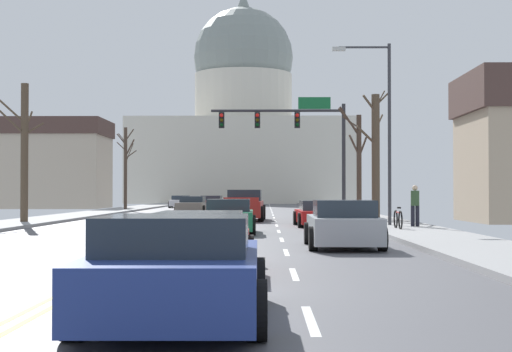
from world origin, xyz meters
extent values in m
cube|color=#505055|center=(0.00, 0.00, -0.03)|extent=(14.00, 180.00, 0.06)
cube|color=yellow|center=(-0.12, 0.00, 0.00)|extent=(0.10, 176.40, 0.00)
cube|color=yellow|center=(0.12, 0.00, 0.00)|extent=(0.10, 176.40, 0.00)
cube|color=silver|center=(3.50, -24.10, 0.00)|extent=(0.12, 2.20, 0.00)
cube|color=silver|center=(3.50, -18.90, 0.00)|extent=(0.12, 2.20, 0.00)
cube|color=silver|center=(3.50, -13.70, 0.00)|extent=(0.12, 2.20, 0.00)
cube|color=silver|center=(3.50, -8.50, 0.00)|extent=(0.12, 2.20, 0.00)
cube|color=silver|center=(3.50, -3.30, 0.00)|extent=(0.12, 2.20, 0.00)
cube|color=silver|center=(3.50, 1.90, 0.00)|extent=(0.12, 2.20, 0.00)
cube|color=silver|center=(3.50, 7.10, 0.00)|extent=(0.12, 2.20, 0.00)
cube|color=silver|center=(3.50, 12.30, 0.00)|extent=(0.12, 2.20, 0.00)
cube|color=silver|center=(3.50, 17.50, 0.00)|extent=(0.12, 2.20, 0.00)
cube|color=silver|center=(3.50, 22.70, 0.00)|extent=(0.12, 2.20, 0.00)
cube|color=silver|center=(3.50, 27.90, 0.00)|extent=(0.12, 2.20, 0.00)
cube|color=silver|center=(3.50, 33.10, 0.00)|extent=(0.12, 2.20, 0.00)
cube|color=silver|center=(3.50, 38.30, 0.00)|extent=(0.12, 2.20, 0.00)
cube|color=silver|center=(3.50, 43.50, 0.00)|extent=(0.12, 2.20, 0.00)
cube|color=silver|center=(3.50, 48.70, 0.00)|extent=(0.12, 2.20, 0.00)
cube|color=silver|center=(3.50, 53.90, 0.00)|extent=(0.12, 2.20, 0.00)
cube|color=silver|center=(3.50, 59.10, 0.00)|extent=(0.12, 2.20, 0.00)
cube|color=silver|center=(3.50, 64.30, 0.00)|extent=(0.12, 2.20, 0.00)
cube|color=silver|center=(-3.50, -13.70, 0.00)|extent=(0.12, 2.20, 0.00)
cube|color=silver|center=(-3.50, -8.50, 0.00)|extent=(0.12, 2.20, 0.00)
cube|color=silver|center=(-3.50, -3.30, 0.00)|extent=(0.12, 2.20, 0.00)
cube|color=silver|center=(-3.50, 1.90, 0.00)|extent=(0.12, 2.20, 0.00)
cube|color=silver|center=(-3.50, 7.10, 0.00)|extent=(0.12, 2.20, 0.00)
cube|color=silver|center=(-3.50, 12.30, 0.00)|extent=(0.12, 2.20, 0.00)
cube|color=silver|center=(-3.50, 17.50, 0.00)|extent=(0.12, 2.20, 0.00)
cube|color=silver|center=(-3.50, 22.70, 0.00)|extent=(0.12, 2.20, 0.00)
cube|color=silver|center=(-3.50, 27.90, 0.00)|extent=(0.12, 2.20, 0.00)
cube|color=silver|center=(-3.50, 33.10, 0.00)|extent=(0.12, 2.20, 0.00)
cube|color=silver|center=(-3.50, 38.30, 0.00)|extent=(0.12, 2.20, 0.00)
cube|color=silver|center=(-3.50, 43.50, 0.00)|extent=(0.12, 2.20, 0.00)
cube|color=silver|center=(-3.50, 48.70, 0.00)|extent=(0.12, 2.20, 0.00)
cube|color=silver|center=(-3.50, 53.90, 0.00)|extent=(0.12, 2.20, 0.00)
cube|color=silver|center=(-3.50, 59.10, 0.00)|extent=(0.12, 2.20, 0.00)
cube|color=silver|center=(-3.50, 64.30, 0.00)|extent=(0.12, 2.20, 0.00)
cube|color=gray|center=(8.50, 0.00, 0.07)|extent=(3.00, 180.00, 0.14)
cylinder|color=#28282D|center=(7.60, 12.39, 3.42)|extent=(0.22, 0.22, 6.55)
cylinder|color=#28282D|center=(3.70, 12.39, 6.29)|extent=(7.80, 0.16, 0.16)
cube|color=black|center=(4.87, 12.39, 5.73)|extent=(0.32, 0.28, 0.92)
sphere|color=red|center=(4.87, 12.23, 6.01)|extent=(0.22, 0.22, 0.22)
sphere|color=#332B05|center=(4.87, 12.23, 5.73)|extent=(0.22, 0.22, 0.22)
sphere|color=black|center=(4.87, 12.23, 5.45)|extent=(0.22, 0.22, 0.22)
cube|color=black|center=(2.53, 12.39, 5.73)|extent=(0.32, 0.28, 0.92)
sphere|color=red|center=(2.53, 12.23, 6.01)|extent=(0.22, 0.22, 0.22)
sphere|color=#332B05|center=(2.53, 12.23, 5.73)|extent=(0.22, 0.22, 0.22)
sphere|color=black|center=(2.53, 12.23, 5.45)|extent=(0.22, 0.22, 0.22)
cube|color=black|center=(0.42, 12.39, 5.73)|extent=(0.32, 0.28, 0.92)
sphere|color=red|center=(0.42, 12.23, 6.01)|extent=(0.22, 0.22, 0.22)
sphere|color=#332B05|center=(0.42, 12.23, 5.73)|extent=(0.22, 0.22, 0.22)
sphere|color=black|center=(0.42, 12.23, 5.45)|extent=(0.22, 0.22, 0.22)
cube|color=#146033|center=(5.88, 12.41, 6.74)|extent=(1.90, 0.06, 0.70)
cylinder|color=#333338|center=(8.20, -0.66, 3.95)|extent=(0.14, 0.14, 7.63)
cylinder|color=#333338|center=(7.14, -0.66, 7.62)|extent=(2.12, 0.09, 0.09)
cube|color=#B2B2AD|center=(6.08, -0.66, 7.55)|extent=(0.56, 0.24, 0.16)
cube|color=beige|center=(0.00, 74.82, 5.47)|extent=(29.31, 23.37, 10.95)
cylinder|color=beige|center=(0.00, 74.82, 14.37)|extent=(13.48, 13.48, 6.86)
sphere|color=gray|center=(0.00, 74.82, 20.21)|extent=(13.79, 13.79, 13.79)
cube|color=maroon|center=(1.86, 7.93, 0.62)|extent=(2.06, 5.66, 0.81)
cube|color=#1E2833|center=(1.88, 8.72, 1.33)|extent=(1.81, 1.95, 0.61)
cube|color=maroon|center=(1.79, 5.19, 1.14)|extent=(1.76, 0.15, 0.22)
cylinder|color=black|center=(0.95, 9.64, 0.40)|extent=(0.30, 0.81, 0.80)
cylinder|color=black|center=(2.86, 9.59, 0.40)|extent=(0.30, 0.81, 0.80)
cylinder|color=black|center=(0.86, 6.28, 0.40)|extent=(0.30, 0.81, 0.80)
cylinder|color=black|center=(2.77, 6.23, 0.40)|extent=(0.30, 0.81, 0.80)
cube|color=#B71414|center=(5.38, 1.14, 0.44)|extent=(2.04, 4.70, 0.56)
cube|color=#232D38|center=(5.39, 0.83, 0.93)|extent=(1.73, 2.04, 0.43)
cylinder|color=black|center=(4.39, 2.55, 0.32)|extent=(0.24, 0.65, 0.64)
cylinder|color=black|center=(6.29, 2.61, 0.32)|extent=(0.24, 0.65, 0.64)
cylinder|color=black|center=(4.47, -0.33, 0.32)|extent=(0.24, 0.65, 0.64)
cylinder|color=black|center=(6.37, -0.27, 0.32)|extent=(0.24, 0.65, 0.64)
cube|color=#1E7247|center=(1.64, -4.70, 0.49)|extent=(1.80, 4.39, 0.66)
cube|color=#232D38|center=(1.65, -5.03, 1.04)|extent=(1.56, 1.99, 0.44)
cylinder|color=black|center=(0.76, -3.35, 0.32)|extent=(0.23, 0.64, 0.64)
cylinder|color=black|center=(2.50, -3.33, 0.32)|extent=(0.23, 0.64, 0.64)
cylinder|color=black|center=(0.79, -6.06, 0.32)|extent=(0.23, 0.64, 0.64)
cylinder|color=black|center=(2.53, -6.04, 0.32)|extent=(0.23, 0.64, 0.64)
cube|color=#9EA3A8|center=(5.11, -11.93, 0.51)|extent=(1.82, 4.30, 0.70)
cube|color=#232D38|center=(5.11, -12.29, 1.08)|extent=(1.59, 2.06, 0.45)
cylinder|color=black|center=(4.22, -10.59, 0.32)|extent=(0.22, 0.64, 0.64)
cylinder|color=black|center=(6.01, -10.60, 0.32)|extent=(0.22, 0.64, 0.64)
cylinder|color=black|center=(4.21, -13.25, 0.32)|extent=(0.22, 0.64, 0.64)
cylinder|color=black|center=(6.00, -13.26, 0.32)|extent=(0.22, 0.64, 0.64)
cube|color=#B71414|center=(1.74, -18.55, 0.44)|extent=(1.76, 4.54, 0.57)
cube|color=#232D38|center=(1.74, -18.81, 0.95)|extent=(1.54, 2.21, 0.44)
cylinder|color=black|center=(0.87, -17.14, 0.32)|extent=(0.22, 0.64, 0.64)
cylinder|color=black|center=(2.62, -17.15, 0.32)|extent=(0.22, 0.64, 0.64)
cylinder|color=black|center=(0.87, -19.95, 0.32)|extent=(0.22, 0.64, 0.64)
cylinder|color=black|center=(2.61, -19.96, 0.32)|extent=(0.22, 0.64, 0.64)
cube|color=navy|center=(1.91, -24.11, 0.49)|extent=(1.93, 4.32, 0.67)
cube|color=#232D38|center=(1.91, -24.40, 1.05)|extent=(1.68, 1.96, 0.43)
cylinder|color=black|center=(0.95, -22.78, 0.32)|extent=(0.22, 0.64, 0.64)
cylinder|color=black|center=(2.85, -22.76, 0.32)|extent=(0.22, 0.64, 0.64)
cylinder|color=black|center=(0.97, -25.45, 0.32)|extent=(0.22, 0.64, 0.64)
cylinder|color=black|center=(2.87, -25.43, 0.32)|extent=(0.22, 0.64, 0.64)
cube|color=#6B6056|center=(-1.93, 19.30, 0.48)|extent=(1.93, 4.37, 0.64)
cube|color=#232D38|center=(-1.92, 19.46, 1.01)|extent=(1.62, 1.94, 0.41)
cylinder|color=black|center=(-1.10, 17.93, 0.32)|extent=(0.24, 0.65, 0.64)
cylinder|color=black|center=(-2.86, 18.00, 0.32)|extent=(0.24, 0.65, 0.64)
cylinder|color=black|center=(-1.00, 20.60, 0.32)|extent=(0.24, 0.65, 0.64)
cylinder|color=black|center=(-2.76, 20.67, 0.32)|extent=(0.24, 0.65, 0.64)
cube|color=#B71414|center=(-1.60, 32.80, 0.48)|extent=(2.04, 4.50, 0.63)
cube|color=#232D38|center=(-1.58, 33.24, 0.99)|extent=(1.73, 2.06, 0.40)
cylinder|color=black|center=(-0.70, 31.39, 0.32)|extent=(0.24, 0.65, 0.64)
cylinder|color=black|center=(-2.59, 31.46, 0.32)|extent=(0.24, 0.65, 0.64)
cylinder|color=black|center=(-0.61, 34.14, 0.32)|extent=(0.24, 0.65, 0.64)
cylinder|color=black|center=(-2.49, 34.21, 0.32)|extent=(0.24, 0.65, 0.64)
cube|color=silver|center=(-5.08, 41.09, 0.45)|extent=(2.02, 4.68, 0.58)
cube|color=#232D38|center=(-5.09, 41.42, 0.95)|extent=(1.70, 2.00, 0.42)
cylinder|color=black|center=(-4.10, 39.69, 0.32)|extent=(0.24, 0.65, 0.64)
cylinder|color=black|center=(-5.95, 39.63, 0.32)|extent=(0.24, 0.65, 0.64)
cylinder|color=black|center=(-4.21, 42.55, 0.32)|extent=(0.24, 0.65, 0.64)
cylinder|color=black|center=(-6.06, 42.48, 0.32)|extent=(0.24, 0.65, 0.64)
cube|color=#B2A38E|center=(-16.51, 38.28, 3.31)|extent=(9.47, 7.51, 6.62)
cube|color=#47332D|center=(-16.51, 38.28, 7.38)|extent=(9.85, 7.81, 1.51)
cylinder|color=#423328|center=(8.04, 8.62, 2.91)|extent=(0.27, 0.27, 5.53)
cylinder|color=#423328|center=(8.30, 9.16, 3.96)|extent=(0.67, 1.21, 1.19)
cylinder|color=#423328|center=(7.76, 8.44, 4.02)|extent=(0.68, 0.49, 1.12)
cylinder|color=#423328|center=(7.45, 8.12, 5.28)|extent=(1.30, 1.11, 1.34)
cylinder|color=#423328|center=(7.53, 8.62, 5.32)|extent=(1.10, 0.12, 1.64)
cylinder|color=#423328|center=(7.63, 8.94, 5.30)|extent=(0.89, 0.72, 0.74)
cylinder|color=#423328|center=(-8.10, 28.42, 3.39)|extent=(0.26, 0.26, 6.49)
cylinder|color=#423328|center=(-7.88, 28.92, 4.60)|extent=(0.52, 1.07, 1.66)
cylinder|color=#423328|center=(-8.41, 28.57, 5.80)|extent=(0.68, 0.37, 0.78)
cylinder|color=#423328|center=(-8.37, 28.06, 5.10)|extent=(0.62, 0.80, 0.65)
cylinder|color=#423328|center=(-7.82, 28.77, 5.02)|extent=(0.70, 0.84, 1.45)
cylinder|color=#423328|center=(-7.69, 28.55, 4.49)|extent=(0.89, 0.34, 0.70)
cylinder|color=#423328|center=(-8.45, 28.45, 5.70)|extent=(0.77, 0.14, 0.89)
cylinder|color=#423328|center=(-7.86, 28.85, 6.06)|extent=(0.60, 0.95, 1.03)
cylinder|color=#4C3D2D|center=(8.27, 3.93, 3.17)|extent=(0.39, 0.39, 6.06)
cylinder|color=#4C3D2D|center=(8.70, 4.38, 6.06)|extent=(0.95, 0.99, 0.91)
cylinder|color=#4C3D2D|center=(8.54, 4.67, 4.93)|extent=(0.64, 1.56, 0.91)
cylinder|color=#4C3D2D|center=(7.95, 3.74, 5.73)|extent=(0.76, 0.51, 0.83)
cylinder|color=#4C3D2D|center=(7.81, 3.79, 4.22)|extent=(1.03, 0.40, 0.94)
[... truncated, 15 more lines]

